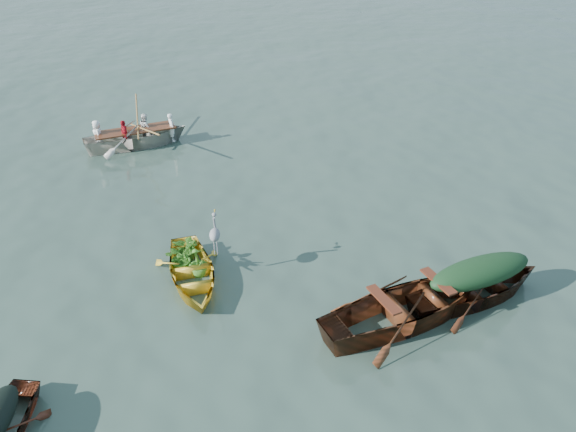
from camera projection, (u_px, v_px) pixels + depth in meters
name	position (u px, v px, depth m)	size (l,w,h in m)	color
ground	(324.00, 309.00, 10.99)	(140.00, 140.00, 0.00)	#374E43
yellow_dinghy	(193.00, 282.00, 11.74)	(1.38, 3.18, 0.86)	gold
green_tarp_boat	(474.00, 300.00, 11.23)	(1.31, 4.20, 0.97)	#461A10
open_wooden_boat	(407.00, 322.00, 10.69)	(1.57, 5.06, 1.22)	#5C2B17
rowed_boat	(138.00, 146.00, 17.57)	(1.32, 4.41, 1.06)	beige
green_tarp_cover	(481.00, 270.00, 10.84)	(0.72, 2.31, 0.52)	#16371A
thwart_benches	(411.00, 296.00, 10.36)	(0.94, 2.53, 0.04)	#4F2112
heron	(215.00, 241.00, 11.45)	(0.28, 0.40, 0.92)	gray
dinghy_weeds	(187.00, 239.00, 11.81)	(0.70, 0.90, 0.60)	#2E5F19
rowers	(134.00, 119.00, 17.09)	(1.19, 3.09, 0.76)	white
oars	(135.00, 130.00, 17.28)	(2.60, 0.60, 0.06)	brown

